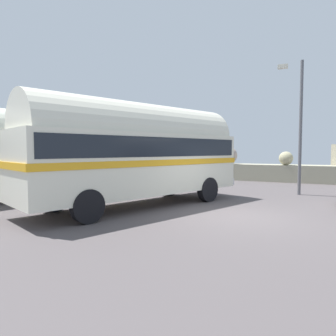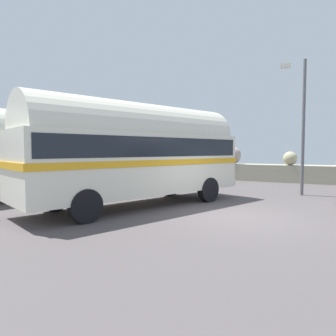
# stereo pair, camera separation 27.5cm
# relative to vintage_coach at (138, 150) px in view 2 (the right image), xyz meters

# --- Properties ---
(ground) EXTENTS (32.00, 26.00, 0.02)m
(ground) POSITION_rel_vintage_coach_xyz_m (3.68, -0.06, -2.04)
(ground) COLOR #50494A
(breakwater) EXTENTS (31.36, 2.23, 2.44)m
(breakwater) POSITION_rel_vintage_coach_xyz_m (3.43, 11.75, -1.31)
(breakwater) COLOR #9B9780
(breakwater) RESTS_ON ground
(vintage_coach) EXTENTS (5.22, 8.88, 3.70)m
(vintage_coach) POSITION_rel_vintage_coach_xyz_m (0.00, 0.00, 0.00)
(vintage_coach) COLOR black
(vintage_coach) RESTS_ON ground
(second_coach) EXTENTS (4.49, 8.91, 3.70)m
(second_coach) POSITION_rel_vintage_coach_xyz_m (-5.25, 0.31, 0.00)
(second_coach) COLOR black
(second_coach) RESTS_ON ground
(lamp_post) EXTENTS (1.14, 0.54, 6.04)m
(lamp_post) POSITION_rel_vintage_coach_xyz_m (4.92, 5.75, 1.38)
(lamp_post) COLOR #5B5B60
(lamp_post) RESTS_ON ground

